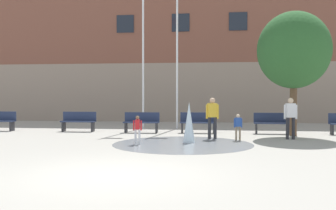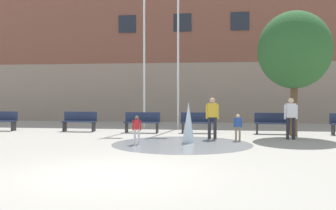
% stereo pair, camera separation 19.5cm
% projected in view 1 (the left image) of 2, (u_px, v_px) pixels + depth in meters
% --- Properties ---
extents(ground_plane, '(100.00, 100.00, 0.00)m').
position_uv_depth(ground_plane, '(110.00, 175.00, 8.43)').
color(ground_plane, '#9E998E').
extents(library_building, '(36.00, 6.05, 8.18)m').
position_uv_depth(library_building, '(185.00, 60.00, 27.29)').
color(library_building, gray).
rests_on(library_building, ground).
extents(splash_fountain, '(4.87, 4.87, 1.46)m').
position_uv_depth(splash_fountain, '(186.00, 131.00, 13.86)').
color(splash_fountain, gray).
rests_on(splash_fountain, ground).
extents(park_bench_left_of_flagpoles, '(1.60, 0.44, 0.91)m').
position_uv_depth(park_bench_left_of_flagpoles, '(79.00, 121.00, 18.23)').
color(park_bench_left_of_flagpoles, '#28282D').
rests_on(park_bench_left_of_flagpoles, ground).
extents(park_bench_under_left_flagpole, '(1.60, 0.44, 0.91)m').
position_uv_depth(park_bench_under_left_flagpole, '(142.00, 122.00, 17.67)').
color(park_bench_under_left_flagpole, '#28282D').
rests_on(park_bench_under_left_flagpole, ground).
extents(park_bench_center, '(1.60, 0.44, 0.91)m').
position_uv_depth(park_bench_center, '(198.00, 122.00, 17.55)').
color(park_bench_center, '#28282D').
rests_on(park_bench_center, ground).
extents(park_bench_under_right_flagpole, '(1.60, 0.44, 0.91)m').
position_uv_depth(park_bench_under_right_flagpole, '(272.00, 123.00, 17.19)').
color(park_bench_under_right_flagpole, '#28282D').
rests_on(park_bench_under_right_flagpole, ground).
extents(child_in_fountain, '(0.31, 0.21, 0.99)m').
position_uv_depth(child_in_fountain, '(137.00, 128.00, 13.52)').
color(child_in_fountain, silver).
rests_on(child_in_fountain, ground).
extents(child_with_pink_shirt, '(0.31, 0.21, 0.99)m').
position_uv_depth(child_with_pink_shirt, '(238.00, 125.00, 14.66)').
color(child_with_pink_shirt, '#89755B').
rests_on(child_with_pink_shirt, ground).
extents(teen_by_trashcan, '(0.50, 0.33, 1.59)m').
position_uv_depth(teen_by_trashcan, '(212.00, 115.00, 15.17)').
color(teen_by_trashcan, '#28282D').
rests_on(teen_by_trashcan, ground).
extents(adult_near_bench, '(0.50, 0.28, 1.59)m').
position_uv_depth(adult_near_bench, '(291.00, 115.00, 15.01)').
color(adult_near_bench, '#28282D').
rests_on(adult_near_bench, ground).
extents(flagpole_left, '(0.80, 0.10, 7.73)m').
position_uv_depth(flagpole_left, '(144.00, 47.00, 19.83)').
color(flagpole_left, silver).
rests_on(flagpole_left, ground).
extents(flagpole_right, '(0.80, 0.10, 7.48)m').
position_uv_depth(flagpole_right, '(178.00, 49.00, 19.61)').
color(flagpole_right, silver).
rests_on(flagpole_right, ground).
extents(street_tree_near_building, '(3.00, 3.00, 5.15)m').
position_uv_depth(street_tree_near_building, '(294.00, 50.00, 16.22)').
color(street_tree_near_building, brown).
rests_on(street_tree_near_building, ground).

